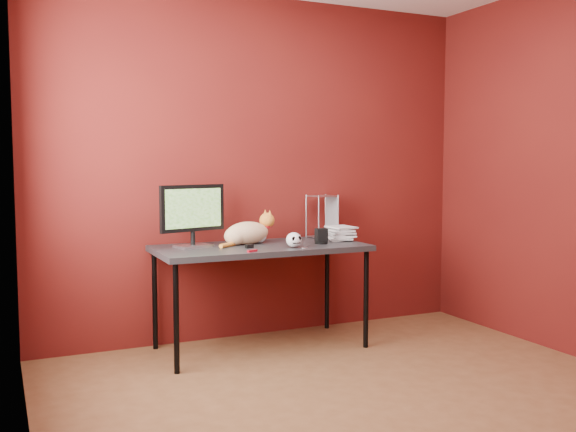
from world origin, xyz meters
name	(u,v)px	position (x,y,z in m)	size (l,w,h in m)	color
room	(385,143)	(0.00, 0.00, 1.45)	(3.52, 3.52, 2.61)	brown
desk	(261,252)	(-0.15, 1.37, 0.70)	(1.50, 0.70, 0.75)	black
monitor	(193,212)	(-0.62, 1.47, 0.99)	(0.49, 0.22, 0.44)	silver
cat	(248,233)	(-0.21, 1.48, 0.83)	(0.49, 0.29, 0.24)	orange
skull_mug	(294,240)	(0.02, 1.16, 0.80)	(0.11, 0.11, 0.10)	white
speaker	(321,237)	(0.29, 1.28, 0.80)	(0.10, 0.10, 0.11)	black
book_stack	(330,163)	(0.45, 1.45, 1.34)	(0.25, 0.28, 1.17)	beige
wire_rack	(322,216)	(0.48, 1.62, 0.92)	(0.22, 0.19, 0.34)	silver
pocket_knife	(252,251)	(-0.33, 1.08, 0.76)	(0.08, 0.02, 0.02)	#A20C1A
black_gadget	(249,246)	(-0.28, 1.26, 0.76)	(0.05, 0.03, 0.03)	black
washer	(304,248)	(0.07, 1.11, 0.75)	(0.04, 0.04, 0.00)	silver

